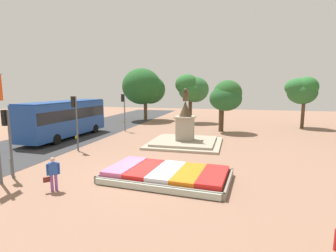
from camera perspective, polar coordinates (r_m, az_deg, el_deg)
The scene contains 13 objects.
ground_plane at distance 14.45m, azimuth -5.71°, elevation -10.53°, with size 89.07×89.07×0.00m, color #8C6651.
flower_planter at distance 13.61m, azimuth -0.37°, elevation -10.53°, with size 6.61×4.12×0.57m.
statue_monument at distance 21.72m, azimuth 3.73°, elevation -2.10°, with size 5.85×5.85×4.61m.
traffic_light_near_crossing at distance 15.59m, azimuth -31.51°, elevation -0.89°, with size 0.42×0.30×3.56m.
traffic_light_mid_block at distance 20.24m, azimuth -19.55°, elevation 2.50°, with size 0.41×0.29×4.04m.
traffic_light_far_corner at distance 28.22m, azimuth -9.61°, elevation 4.32°, with size 0.42×0.31×3.97m.
city_bus at distance 25.91m, azimuth -21.54°, elevation 1.82°, with size 2.76×9.82×3.43m.
pedestrian_with_handbag at distance 13.07m, azimuth -23.79°, elevation -9.25°, with size 0.59×0.55×1.57m.
kerb_bollard_mid_b at distance 16.42m, azimuth -30.88°, elevation -7.48°, with size 0.17×0.17×0.99m.
park_tree_far_left at distance 34.08m, azimuth 27.15°, elevation 7.01°, with size 3.59×3.26×5.89m.
park_tree_behind_statue at distance 37.43m, azimuth -5.20°, elevation 8.34°, with size 5.68×6.13×7.30m.
park_tree_far_right at distance 27.87m, azimuth 12.50°, elevation 6.27°, with size 3.32×3.37×5.42m.
park_tree_distant at distance 35.01m, azimuth 5.14°, elevation 8.14°, with size 4.37×3.86×6.42m.
Camera 1 is at (4.75, -12.82, 4.68)m, focal length 28.00 mm.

